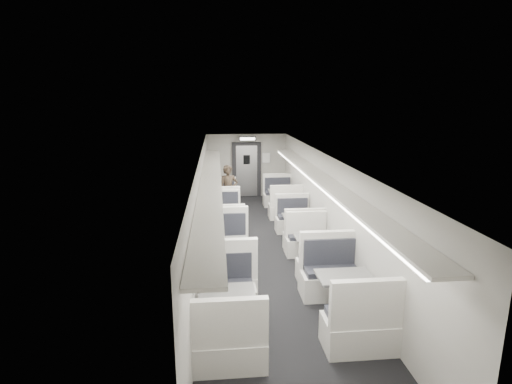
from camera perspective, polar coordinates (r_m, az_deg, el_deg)
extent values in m
cube|color=black|center=(9.85, 1.29, -9.27)|extent=(3.00, 12.00, 0.12)
cube|color=white|center=(9.19, 1.37, 5.41)|extent=(3.00, 12.00, 0.12)
cube|color=#B6B4AB|center=(15.34, -1.39, 3.83)|extent=(3.00, 0.12, 2.40)
cube|color=#B6B4AB|center=(9.39, -8.17, -2.41)|extent=(0.12, 12.00, 2.40)
cube|color=#B6B4AB|center=(9.75, 10.47, -1.91)|extent=(0.12, 12.00, 2.40)
cube|color=white|center=(12.14, -4.87, -3.54)|extent=(1.01, 0.56, 0.43)
cube|color=#22232D|center=(12.09, -4.90, -2.31)|extent=(0.90, 0.45, 0.10)
cube|color=white|center=(11.79, -4.91, -1.27)|extent=(1.01, 0.11, 0.67)
cube|color=white|center=(13.58, -4.96, -1.72)|extent=(1.01, 0.56, 0.43)
cube|color=#22232D|center=(13.48, -4.99, -0.67)|extent=(0.90, 0.45, 0.10)
cube|color=white|center=(13.65, -5.02, 0.74)|extent=(1.01, 0.11, 0.67)
cylinder|color=#ACACAF|center=(12.83, -4.93, -2.09)|extent=(0.10, 0.10, 0.66)
cylinder|color=#ACACAF|center=(12.91, -4.90, -3.44)|extent=(0.34, 0.34, 0.03)
cube|color=slate|center=(12.73, -4.96, -0.49)|extent=(0.84, 0.57, 0.04)
cube|color=white|center=(10.27, -4.71, -6.62)|extent=(1.09, 0.61, 0.46)
cube|color=#22232D|center=(10.20, -4.74, -5.07)|extent=(0.96, 0.48, 0.10)
cube|color=white|center=(9.87, -4.75, -3.84)|extent=(1.09, 0.12, 0.72)
cube|color=white|center=(11.78, -4.84, -3.98)|extent=(1.09, 0.61, 0.46)
cube|color=#22232D|center=(11.67, -4.87, -2.70)|extent=(0.96, 0.48, 0.10)
cube|color=white|center=(11.84, -4.92, -0.94)|extent=(1.09, 0.12, 0.72)
cylinder|color=#ACACAF|center=(10.98, -4.79, -4.60)|extent=(0.10, 0.10, 0.71)
cylinder|color=#ACACAF|center=(11.09, -4.76, -6.27)|extent=(0.37, 0.37, 0.03)
cube|color=slate|center=(10.87, -4.83, -2.62)|extent=(0.90, 0.62, 0.04)
cube|color=white|center=(7.80, -4.35, -13.19)|extent=(1.16, 0.65, 0.49)
cube|color=#22232D|center=(7.70, -4.40, -11.06)|extent=(1.03, 0.52, 0.11)
cube|color=white|center=(7.32, -4.39, -9.58)|extent=(1.16, 0.13, 0.77)
cube|color=white|center=(9.36, -4.60, -8.52)|extent=(1.16, 0.65, 0.49)
cube|color=#22232D|center=(9.23, -4.63, -6.85)|extent=(1.03, 0.52, 0.11)
cube|color=white|center=(9.37, -4.70, -4.39)|extent=(1.16, 0.13, 0.77)
cylinder|color=#ACACAF|center=(8.52, -4.51, -9.83)|extent=(0.11, 0.11, 0.76)
cylinder|color=#ACACAF|center=(8.67, -4.46, -12.03)|extent=(0.40, 0.40, 0.03)
cube|color=slate|center=(8.37, -4.56, -7.16)|extent=(0.97, 0.66, 0.04)
cube|color=white|center=(6.10, -3.87, -21.71)|extent=(1.06, 0.59, 0.45)
cube|color=#22232D|center=(5.97, -3.92, -19.39)|extent=(0.94, 0.47, 0.10)
cube|color=white|center=(5.60, -3.89, -18.16)|extent=(1.06, 0.12, 0.70)
cube|color=white|center=(7.43, -4.27, -14.82)|extent=(1.06, 0.59, 0.45)
cube|color=#22232D|center=(7.27, -4.30, -13.02)|extent=(0.94, 0.47, 0.10)
cube|color=white|center=(7.37, -4.39, -10.09)|extent=(1.06, 0.12, 0.70)
cylinder|color=#ACACAF|center=(6.69, -4.11, -17.05)|extent=(0.10, 0.10, 0.69)
cylinder|color=#ACACAF|center=(6.86, -4.06, -19.43)|extent=(0.36, 0.36, 0.03)
cube|color=slate|center=(6.50, -4.17, -14.12)|extent=(0.88, 0.60, 0.04)
cube|color=white|center=(12.70, 4.17, -2.75)|extent=(1.02, 0.57, 0.43)
cube|color=#22232D|center=(12.66, 4.17, -1.56)|extent=(0.91, 0.45, 0.10)
cube|color=white|center=(12.36, 4.37, -0.55)|extent=(1.02, 0.12, 0.67)
cube|color=white|center=(14.14, 3.15, -1.08)|extent=(1.02, 0.57, 0.43)
cube|color=#22232D|center=(14.05, 3.18, -0.06)|extent=(0.91, 0.45, 0.10)
cube|color=white|center=(14.21, 3.05, 1.29)|extent=(1.02, 0.12, 0.67)
cylinder|color=#ACACAF|center=(13.39, 3.64, -1.39)|extent=(0.10, 0.10, 0.67)
cylinder|color=#ACACAF|center=(13.47, 3.62, -2.70)|extent=(0.35, 0.35, 0.03)
cube|color=slate|center=(13.30, 3.66, 0.15)|extent=(0.85, 0.58, 0.04)
cube|color=white|center=(10.12, 6.83, -7.12)|extent=(0.98, 0.55, 0.42)
cube|color=#22232D|center=(10.06, 6.83, -5.71)|extent=(0.87, 0.43, 0.09)
cube|color=white|center=(9.76, 7.16, -4.59)|extent=(0.98, 0.11, 0.65)
cube|color=white|center=(11.45, 5.29, -4.63)|extent=(0.98, 0.55, 0.42)
cube|color=#22232D|center=(11.35, 5.34, -3.45)|extent=(0.87, 0.43, 0.09)
cube|color=white|center=(11.49, 5.16, -1.80)|extent=(0.98, 0.11, 0.65)
cylinder|color=#ACACAF|center=(10.74, 6.02, -5.24)|extent=(0.09, 0.09, 0.64)
cylinder|color=#ACACAF|center=(10.84, 5.98, -6.77)|extent=(0.33, 0.33, 0.03)
cube|color=slate|center=(10.64, 6.07, -3.42)|extent=(0.81, 0.56, 0.04)
cube|color=white|center=(8.55, 9.35, -11.10)|extent=(1.01, 0.56, 0.43)
cube|color=#22232D|center=(8.47, 9.36, -9.41)|extent=(0.89, 0.45, 0.09)
cube|color=white|center=(8.16, 9.86, -8.18)|extent=(1.01, 0.11, 0.66)
cube|color=white|center=(9.88, 7.15, -7.61)|extent=(1.01, 0.56, 0.43)
cube|color=#22232D|center=(9.76, 7.23, -6.23)|extent=(0.89, 0.45, 0.09)
cube|color=white|center=(9.89, 6.98, -4.23)|extent=(1.01, 0.11, 0.66)
cylinder|color=#ACACAF|center=(9.17, 8.19, -8.57)|extent=(0.09, 0.09, 0.66)
cylinder|color=#ACACAF|center=(9.29, 8.12, -10.37)|extent=(0.34, 0.34, 0.03)
cube|color=slate|center=(9.04, 8.26, -6.42)|extent=(0.84, 0.57, 0.04)
cube|color=white|center=(6.61, 14.70, -18.94)|extent=(1.13, 0.63, 0.48)
cube|color=#22232D|center=(6.49, 14.76, -16.60)|extent=(1.00, 0.50, 0.11)
cube|color=white|center=(6.12, 15.81, -15.16)|extent=(1.13, 0.13, 0.75)
cube|color=white|center=(7.99, 10.53, -12.76)|extent=(1.13, 0.63, 0.48)
cube|color=#22232D|center=(7.84, 10.69, -10.93)|extent=(1.00, 0.50, 0.11)
cube|color=white|center=(7.95, 10.26, -8.06)|extent=(1.13, 0.13, 0.75)
cylinder|color=#ACACAF|center=(7.23, 12.44, -14.68)|extent=(0.11, 0.11, 0.74)
cylinder|color=#ACACAF|center=(7.40, 12.30, -17.09)|extent=(0.38, 0.38, 0.03)
cube|color=slate|center=(7.04, 12.61, -11.72)|extent=(0.94, 0.64, 0.04)
imported|color=black|center=(12.76, -3.95, 0.16)|extent=(0.62, 0.43, 1.66)
cube|color=black|center=(12.66, -7.24, 2.40)|extent=(0.02, 1.18, 0.84)
cube|color=black|center=(10.51, -7.54, 0.15)|extent=(0.02, 1.18, 0.84)
cube|color=black|center=(8.38, -7.99, -3.26)|extent=(0.02, 1.18, 0.84)
cube|color=black|center=(6.31, -8.77, -8.93)|extent=(0.02, 1.18, 0.84)
cube|color=white|center=(8.92, -6.48, 1.56)|extent=(0.46, 10.40, 0.05)
cube|color=white|center=(8.93, -5.19, 1.28)|extent=(0.05, 10.20, 0.04)
cube|color=white|center=(9.23, 9.38, 1.86)|extent=(0.46, 10.40, 0.05)
cube|color=white|center=(9.19, 8.16, 1.54)|extent=(0.05, 10.20, 0.04)
cube|color=black|center=(15.25, -1.36, 3.20)|extent=(1.10, 0.10, 2.10)
cube|color=#ACACAF|center=(15.23, -1.35, 3.00)|extent=(0.80, 0.05, 1.95)
cube|color=black|center=(15.12, -1.34, 4.65)|extent=(0.25, 0.02, 0.35)
cube|color=black|center=(14.60, -1.24, 7.62)|extent=(0.62, 0.10, 0.16)
cube|color=white|center=(14.54, -1.22, 7.60)|extent=(0.54, 0.02, 0.10)
cube|color=white|center=(15.23, 1.47, 4.90)|extent=(0.32, 0.02, 0.40)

